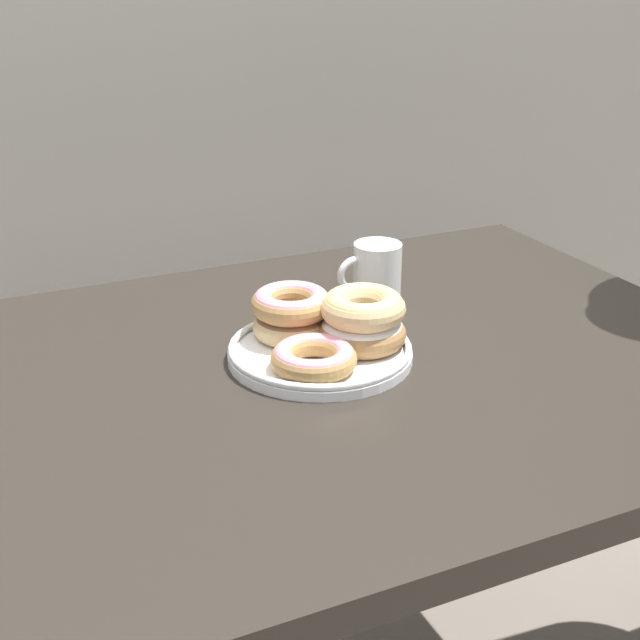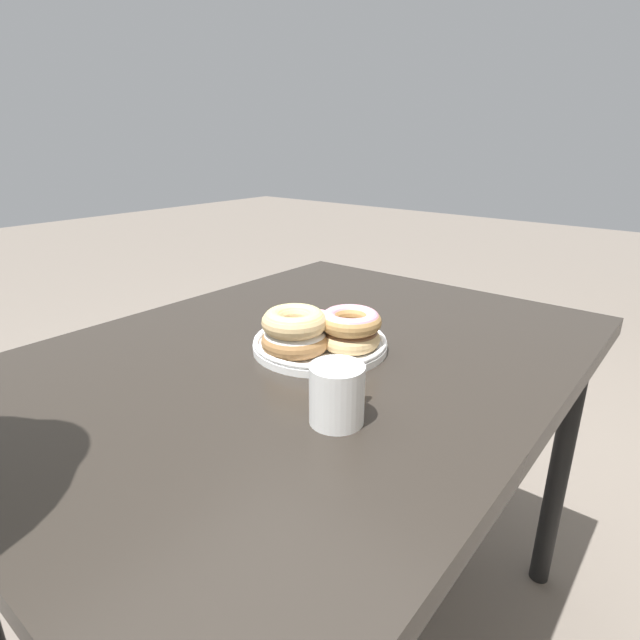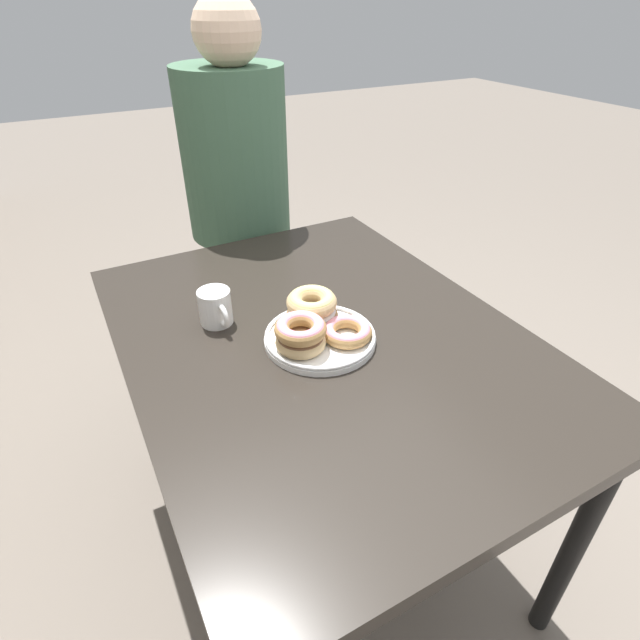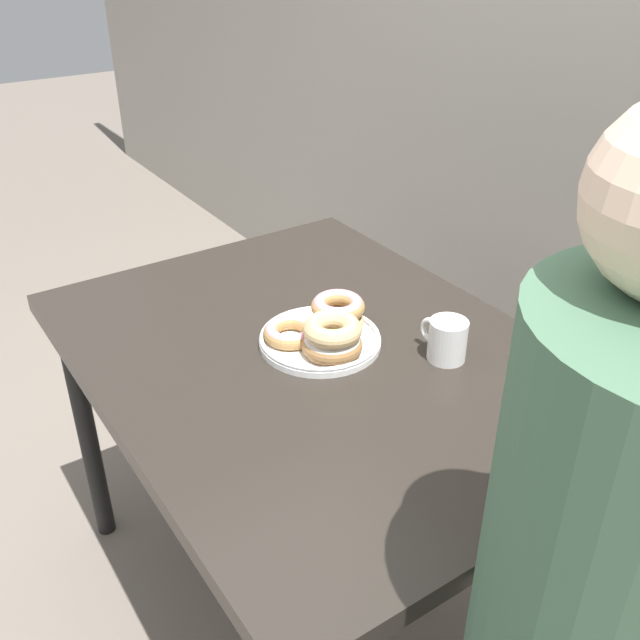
{
  "view_description": "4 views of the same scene",
  "coord_description": "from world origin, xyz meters",
  "px_view_note": "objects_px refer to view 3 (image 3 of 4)",
  "views": [
    {
      "loc": [
        -0.5,
        -0.88,
        1.32
      ],
      "look_at": [
        -0.02,
        0.15,
        0.83
      ],
      "focal_mm": 50.0,
      "sensor_mm": 36.0,
      "label": 1
    },
    {
      "loc": [
        0.68,
        0.72,
        1.16
      ],
      "look_at": [
        -0.02,
        0.15,
        0.83
      ],
      "focal_mm": 28.0,
      "sensor_mm": 36.0,
      "label": 2
    },
    {
      "loc": [
        -0.85,
        0.6,
        1.46
      ],
      "look_at": [
        -0.02,
        0.15,
        0.83
      ],
      "focal_mm": 28.0,
      "sensor_mm": 36.0,
      "label": 3
    },
    {
      "loc": [
        1.06,
        -0.57,
        1.59
      ],
      "look_at": [
        -0.02,
        0.15,
        0.83
      ],
      "focal_mm": 40.0,
      "sensor_mm": 36.0,
      "label": 4
    }
  ],
  "objects_px": {
    "dining_table": "(323,360)",
    "coffee_mug": "(216,307)",
    "person_figure": "(239,206)",
    "donut_plate": "(316,326)"
  },
  "relations": [
    {
      "from": "dining_table",
      "to": "coffee_mug",
      "type": "bearing_deg",
      "value": 50.57
    },
    {
      "from": "coffee_mug",
      "to": "person_figure",
      "type": "bearing_deg",
      "value": -24.99
    },
    {
      "from": "coffee_mug",
      "to": "donut_plate",
      "type": "bearing_deg",
      "value": -134.36
    },
    {
      "from": "dining_table",
      "to": "person_figure",
      "type": "xyz_separation_m",
      "value": [
        0.81,
        -0.09,
        0.11
      ]
    },
    {
      "from": "coffee_mug",
      "to": "person_figure",
      "type": "xyz_separation_m",
      "value": [
        0.64,
        -0.3,
        -0.01
      ]
    },
    {
      "from": "dining_table",
      "to": "donut_plate",
      "type": "xyz_separation_m",
      "value": [
        -0.01,
        0.02,
        0.12
      ]
    },
    {
      "from": "dining_table",
      "to": "coffee_mug",
      "type": "xyz_separation_m",
      "value": [
        0.17,
        0.21,
        0.12
      ]
    },
    {
      "from": "dining_table",
      "to": "person_figure",
      "type": "relative_size",
      "value": 0.82
    },
    {
      "from": "dining_table",
      "to": "donut_plate",
      "type": "height_order",
      "value": "donut_plate"
    },
    {
      "from": "donut_plate",
      "to": "person_figure",
      "type": "bearing_deg",
      "value": -8.24
    }
  ]
}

